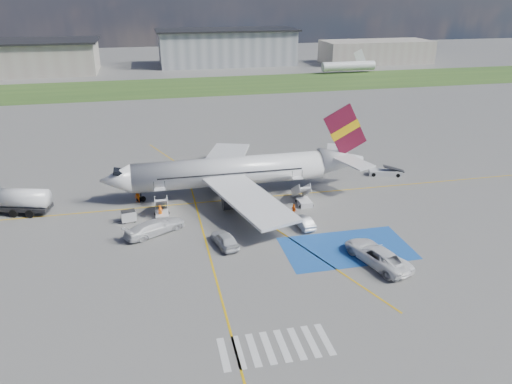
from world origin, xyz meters
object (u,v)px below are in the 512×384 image
Objects in this scene: van_white_b at (155,225)px; airliner at (240,170)px; car_silver_a at (225,239)px; van_white_a at (377,252)px; fuel_tanker at (12,203)px; belt_loader at (385,173)px; car_silver_b at (304,222)px; gpu_cart at (129,217)px.

airliner is at bearing -79.83° from van_white_b.
car_silver_a is 16.47m from van_white_a.
van_white_b is at bearing -12.47° from fuel_tanker.
van_white_a reaches higher than belt_loader.
car_silver_b is 10.81m from van_white_a.
van_white_a is at bearing -100.09° from belt_loader.
airliner is 7.68× the size of car_silver_a.
belt_loader is 1.31× the size of car_silver_b.
fuel_tanker reaches higher than belt_loader.
van_white_a is (-12.65, -23.78, 0.82)m from belt_loader.
van_white_a is (4.93, -9.61, 0.53)m from car_silver_b.
car_silver_a is 10.28m from car_silver_b.
fuel_tanker reaches higher than car_silver_a.
belt_loader is 0.96× the size of van_white_b.
van_white_a is at bearing 109.73° from car_silver_b.
fuel_tanker is 2.09× the size of car_silver_a.
van_white_a is at bearing 141.41° from car_silver_a.
airliner is at bearing -73.02° from car_silver_b.
fuel_tanker is at bearing -26.22° from car_silver_b.
van_white_b is (-17.39, 2.19, 0.42)m from car_silver_b.
airliner reaches higher than van_white_a.
van_white_a reaches higher than van_white_b.
airliner is 16.37m from gpu_cart.
gpu_cart is at bearing -150.07° from belt_loader.
fuel_tanker is at bearing -159.56° from belt_loader.
airliner is at bearing 12.29° from gpu_cart.
airliner reaches higher than gpu_cart.
car_silver_b is at bearing -2.26° from fuel_tanker.
belt_loader is at bearing 3.01° from gpu_cart.
fuel_tanker is 5.25× the size of gpu_cart.
car_silver_a is 0.75× the size of van_white_a.
car_silver_a is 8.83m from van_white_b.
fuel_tanker is at bearing 149.10° from gpu_cart.
fuel_tanker is 19.95m from van_white_b.
car_silver_a is 1.17× the size of car_silver_b.
van_white_b reaches higher than car_silver_b.
belt_loader reaches higher than car_silver_b.
car_silver_b is (34.83, -11.86, -0.72)m from fuel_tanker.
airliner is 8.95× the size of car_silver_b.
gpu_cart is (-15.04, -5.86, -2.73)m from airliner.
airliner is 6.54× the size of van_white_b.
gpu_cart is 0.34× the size of van_white_b.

